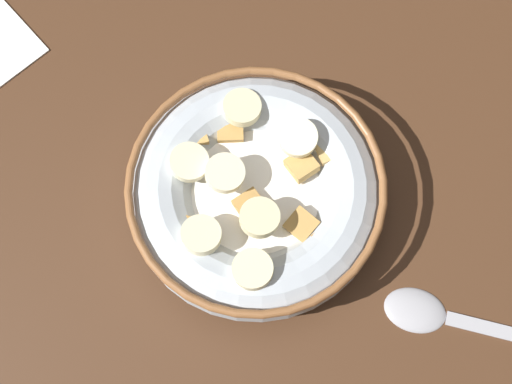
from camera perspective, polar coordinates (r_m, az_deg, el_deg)
The scene contains 3 objects.
ground_plane at distance 53.87cm, azimuth 0.00°, elevation -1.24°, with size 106.31×106.31×2.00cm, color #472B19.
cereal_bowl at distance 50.41cm, azimuth -0.03°, elevation -0.15°, with size 18.28×18.28×5.64cm.
spoon at distance 52.50cm, azimuth 14.45°, elevation -9.61°, with size 3.63×13.88×0.80cm.
Camera 1 is at (-13.78, -4.92, 50.85)cm, focal length 49.43 mm.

